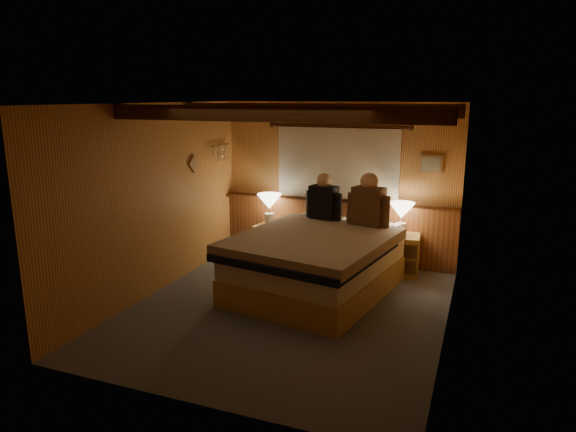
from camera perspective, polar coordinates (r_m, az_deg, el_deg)
The scene contains 19 objects.
floor at distance 6.23m, azimuth 0.03°, elevation -10.24°, with size 4.20×4.20×0.00m, color #50545F.
ceiling at distance 5.72m, azimuth 0.04°, elevation 12.40°, with size 4.20×4.20×0.00m, color #C6874A.
wall_back at distance 7.82m, azimuth 5.60°, elevation 3.71°, with size 3.60×3.60×0.00m, color #D79A4D.
wall_left at distance 6.71m, azimuth -14.46°, elevation 1.78°, with size 4.20×4.20×0.00m, color #D79A4D.
wall_right at distance 5.49m, azimuth 17.83°, elevation -0.92°, with size 4.20×4.20×0.00m, color #D79A4D.
wall_front at distance 4.04m, azimuth -10.80°, elevation -5.48°, with size 3.60×3.60×0.00m, color #D79A4D.
wainscot at distance 7.91m, azimuth 5.35°, elevation -1.47°, with size 3.60×0.23×0.94m.
curtain_window at distance 7.71m, azimuth 5.51°, elevation 5.99°, with size 2.18×0.09×1.11m.
ceiling_beams at distance 5.86m, azimuth 0.58°, elevation 11.54°, with size 3.60×1.65×0.16m.
coat_rail at distance 7.92m, azimuth -7.54°, elevation 7.20°, with size 0.05×0.55×0.24m.
framed_print at distance 7.51m, azimuth 15.63°, elevation 5.59°, with size 0.30×0.04×0.25m.
bed at distance 6.62m, azimuth 3.18°, elevation -5.13°, with size 2.07×2.52×0.77m.
nightstand_left at distance 8.02m, azimuth -1.79°, elevation -2.86°, with size 0.53×0.49×0.53m.
nightstand_right at distance 7.48m, azimuth 12.35°, elevation -4.19°, with size 0.56×0.51×0.57m.
lamp_left at distance 7.89m, azimuth -2.09°, elevation 1.41°, with size 0.38×0.38×0.49m.
lamp_right at distance 7.31m, azimuth 12.51°, elevation 0.39°, with size 0.36×0.36×0.47m.
person_left at distance 7.29m, azimuth 3.98°, elevation 1.76°, with size 0.56×0.29×0.69m.
person_right at distance 6.99m, azimuth 8.94°, elevation 1.36°, with size 0.60×0.33×0.75m.
duffel_bag at distance 7.79m, azimuth -1.83°, elevation -4.13°, with size 0.57×0.42×0.37m.
Camera 1 is at (2.06, -5.34, 2.48)m, focal length 32.00 mm.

